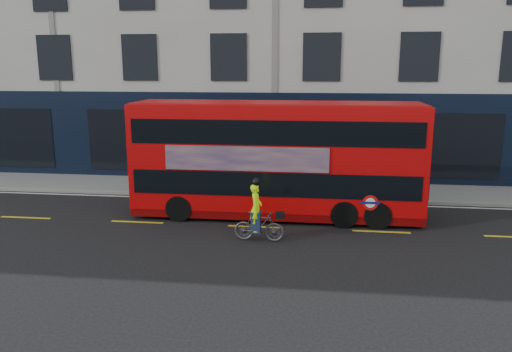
# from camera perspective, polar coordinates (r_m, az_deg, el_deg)

# --- Properties ---
(ground) EXTENTS (120.00, 120.00, 0.00)m
(ground) POSITION_cam_1_polar(r_m,az_deg,el_deg) (14.89, -0.80, -7.61)
(ground) COLOR black
(ground) RESTS_ON ground
(pavement) EXTENTS (60.00, 3.00, 0.12)m
(pavement) POSITION_cam_1_polar(r_m,az_deg,el_deg) (21.06, 1.67, -1.46)
(pavement) COLOR slate
(pavement) RESTS_ON ground
(kerb) EXTENTS (60.00, 0.12, 0.13)m
(kerb) POSITION_cam_1_polar(r_m,az_deg,el_deg) (19.61, 1.24, -2.48)
(kerb) COLOR gray
(kerb) RESTS_ON ground
(building_terrace) EXTENTS (50.00, 10.07, 15.00)m
(building_terrace) POSITION_cam_1_polar(r_m,az_deg,el_deg) (26.98, 3.18, 17.44)
(building_terrace) COLOR #BAB8B0
(building_terrace) RESTS_ON ground
(road_edge_line) EXTENTS (58.00, 0.10, 0.01)m
(road_edge_line) POSITION_cam_1_polar(r_m,az_deg,el_deg) (19.34, 1.15, -2.88)
(road_edge_line) COLOR silver
(road_edge_line) RESTS_ON ground
(lane_dashes) EXTENTS (58.00, 0.12, 0.01)m
(lane_dashes) POSITION_cam_1_polar(r_m,az_deg,el_deg) (16.29, -0.06, -5.81)
(lane_dashes) COLOR gold
(lane_dashes) RESTS_ON ground
(bus) EXTENTS (9.80, 2.29, 3.94)m
(bus) POSITION_cam_1_polar(r_m,az_deg,el_deg) (17.01, 2.46, 1.97)
(bus) COLOR #BD0708
(bus) RESTS_ON ground
(cyclist) EXTENTS (1.51, 0.53, 1.92)m
(cyclist) POSITION_cam_1_polar(r_m,az_deg,el_deg) (14.83, 0.25, -5.07)
(cyclist) COLOR #46474B
(cyclist) RESTS_ON ground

